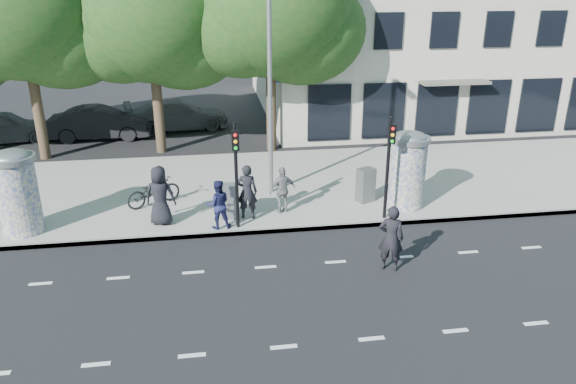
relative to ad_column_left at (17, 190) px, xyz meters
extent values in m
plane|color=black|center=(7.20, -4.50, -1.54)|extent=(120.00, 120.00, 0.00)
cube|color=gray|center=(7.20, 3.00, -1.46)|extent=(40.00, 8.00, 0.15)
cube|color=slate|center=(7.20, -0.95, -1.46)|extent=(40.00, 0.10, 0.16)
cube|color=silver|center=(7.20, -6.70, -1.53)|extent=(32.00, 0.12, 0.01)
cube|color=silver|center=(7.20, -3.10, -1.53)|extent=(32.00, 0.12, 0.01)
cylinder|color=beige|center=(0.00, 0.00, -0.24)|extent=(1.20, 1.20, 2.30)
cylinder|color=slate|center=(0.00, 0.00, 0.99)|extent=(1.36, 1.36, 0.16)
ellipsoid|color=slate|center=(0.00, 0.00, 1.07)|extent=(1.10, 1.10, 0.38)
cylinder|color=beige|center=(12.40, 0.20, -0.24)|extent=(1.20, 1.20, 2.30)
cylinder|color=slate|center=(12.40, 0.20, 0.99)|extent=(1.36, 1.36, 0.16)
ellipsoid|color=slate|center=(12.40, 0.20, 1.07)|extent=(1.10, 1.10, 0.38)
cylinder|color=black|center=(6.60, -0.65, 0.31)|extent=(0.11, 0.11, 3.40)
cube|color=black|center=(6.60, -0.83, 1.51)|extent=(0.22, 0.14, 0.62)
cylinder|color=black|center=(11.40, -0.65, 0.31)|extent=(0.11, 0.11, 3.40)
cube|color=black|center=(11.40, -0.83, 1.51)|extent=(0.22, 0.14, 0.62)
cylinder|color=slate|center=(8.00, 2.20, 2.61)|extent=(0.16, 0.16, 8.00)
cylinder|color=#38281C|center=(-1.30, 8.00, 0.82)|extent=(0.44, 0.44, 4.73)
ellipsoid|color=#173F17|center=(-1.30, 8.00, 4.97)|extent=(7.20, 7.20, 6.12)
cylinder|color=#38281C|center=(3.70, 8.20, 0.67)|extent=(0.44, 0.44, 4.41)
ellipsoid|color=#173F17|center=(3.70, 8.20, 4.54)|extent=(6.80, 6.80, 5.78)
cylinder|color=#38281C|center=(8.70, 7.80, 0.76)|extent=(0.44, 0.44, 4.59)
ellipsoid|color=#173F17|center=(8.70, 7.80, 4.79)|extent=(7.00, 7.00, 5.95)
cube|color=#ACA290|center=(19.20, 15.50, 4.46)|extent=(20.00, 15.00, 12.00)
cube|color=black|center=(19.20, 7.95, 0.06)|extent=(18.00, 0.10, 2.60)
cube|color=#59544C|center=(17.20, 7.60, 1.36)|extent=(3.20, 0.90, 0.12)
cube|color=#194C8C|center=(9.70, 7.95, 1.66)|extent=(1.60, 0.06, 0.30)
imported|color=black|center=(4.21, -0.06, -0.42)|extent=(1.04, 0.78, 1.93)
imported|color=black|center=(6.96, 0.01, -0.47)|extent=(0.74, 0.56, 1.83)
imported|color=#1A1C42|center=(6.00, -0.62, -0.59)|extent=(0.81, 0.65, 1.59)
imported|color=slate|center=(8.16, 0.28, -0.59)|extent=(1.05, 0.79, 1.60)
imported|color=black|center=(10.58, -3.68, -0.59)|extent=(0.80, 0.66, 1.89)
imported|color=black|center=(3.85, 1.55, -0.88)|extent=(1.54, 2.02, 1.02)
cube|color=gray|center=(6.36, 0.08, -0.80)|extent=(0.58, 0.43, 1.17)
cube|color=slate|center=(11.16, 0.81, -0.79)|extent=(0.69, 0.61, 1.20)
imported|color=#4C4E52|center=(-3.80, 10.80, -0.77)|extent=(2.64, 4.79, 1.54)
imported|color=black|center=(0.68, 10.79, -0.75)|extent=(1.71, 4.80, 1.58)
imported|color=#525459|center=(4.30, 12.04, -0.78)|extent=(2.93, 5.48, 1.51)
camera|label=1|loc=(5.78, -16.82, 6.22)|focal=35.00mm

